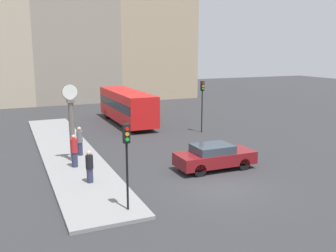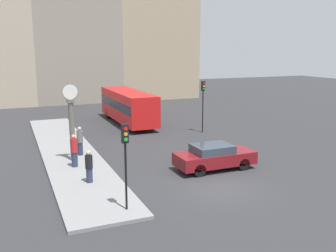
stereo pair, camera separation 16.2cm
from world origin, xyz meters
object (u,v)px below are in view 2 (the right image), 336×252
(bus_distant, at_px, (128,105))
(traffic_light_far, at_px, (203,96))
(street_clock, at_px, (72,123))
(pedestrian_grey_jacket, at_px, (80,141))
(pedestrian_black_jacket, at_px, (89,167))
(sedan_car, at_px, (214,157))
(pedestrian_red_top, at_px, (74,151))
(traffic_light_near, at_px, (125,149))

(bus_distant, relative_size, traffic_light_far, 2.39)
(street_clock, distance_m, pedestrian_grey_jacket, 1.75)
(traffic_light_far, relative_size, street_clock, 0.91)
(traffic_light_far, bearing_deg, pedestrian_black_jacket, -142.02)
(sedan_car, distance_m, traffic_light_far, 9.69)
(traffic_light_far, height_order, pedestrian_black_jacket, traffic_light_far)
(pedestrian_red_top, distance_m, pedestrian_grey_jacket, 2.34)
(sedan_car, distance_m, traffic_light_near, 7.34)
(pedestrian_black_jacket, bearing_deg, street_clock, 91.61)
(sedan_car, xyz_separation_m, bus_distant, (-0.48, 14.54, 0.92))
(bus_distant, bearing_deg, pedestrian_black_jacket, -113.96)
(sedan_car, relative_size, traffic_light_near, 1.25)
(traffic_light_near, height_order, pedestrian_grey_jacket, traffic_light_near)
(traffic_light_near, height_order, pedestrian_black_jacket, traffic_light_near)
(pedestrian_black_jacket, height_order, pedestrian_red_top, pedestrian_red_top)
(bus_distant, height_order, pedestrian_grey_jacket, bus_distant)
(traffic_light_near, bearing_deg, bus_distant, 72.71)
(traffic_light_near, bearing_deg, pedestrian_red_top, 98.55)
(bus_distant, distance_m, traffic_light_near, 18.97)
(pedestrian_red_top, height_order, pedestrian_grey_jacket, pedestrian_red_top)
(bus_distant, height_order, street_clock, street_clock)
(pedestrian_grey_jacket, bearing_deg, pedestrian_black_jacket, -95.28)
(bus_distant, xyz_separation_m, traffic_light_far, (4.37, -5.95, 1.27))
(street_clock, xyz_separation_m, pedestrian_red_top, (-0.13, -1.26, -1.32))
(traffic_light_near, relative_size, pedestrian_grey_jacket, 2.00)
(bus_distant, bearing_deg, pedestrian_grey_jacket, -122.42)
(bus_distant, bearing_deg, street_clock, -122.29)
(traffic_light_far, xyz_separation_m, pedestrian_grey_jacket, (-10.28, -3.35, -1.87))
(sedan_car, xyz_separation_m, traffic_light_far, (3.89, 8.60, 2.19))
(traffic_light_far, height_order, pedestrian_red_top, traffic_light_far)
(pedestrian_grey_jacket, bearing_deg, traffic_light_far, 18.06)
(bus_distant, relative_size, pedestrian_black_jacket, 6.12)
(traffic_light_near, relative_size, pedestrian_black_jacket, 2.21)
(pedestrian_black_jacket, bearing_deg, traffic_light_far, 37.98)
(pedestrian_black_jacket, height_order, pedestrian_grey_jacket, pedestrian_grey_jacket)
(traffic_light_near, relative_size, street_clock, 0.79)
(street_clock, relative_size, pedestrian_grey_jacket, 2.53)
(bus_distant, relative_size, pedestrian_red_top, 5.38)
(sedan_car, distance_m, pedestrian_black_jacket, 6.86)
(pedestrian_red_top, xyz_separation_m, pedestrian_grey_jacket, (0.71, 2.23, -0.02))
(traffic_light_near, bearing_deg, pedestrian_grey_jacket, 91.79)
(traffic_light_near, height_order, traffic_light_far, traffic_light_far)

